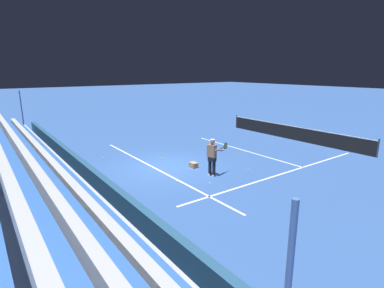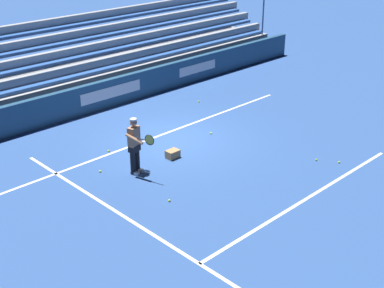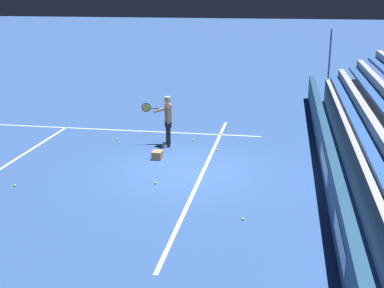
{
  "view_description": "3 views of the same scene",
  "coord_description": "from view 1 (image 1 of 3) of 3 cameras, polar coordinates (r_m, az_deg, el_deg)",
  "views": [
    {
      "loc": [
        12.29,
        -7.3,
        4.7
      ],
      "look_at": [
        0.41,
        1.38,
        1.06
      ],
      "focal_mm": 28.0,
      "sensor_mm": 36.0,
      "label": 1
    },
    {
      "loc": [
        10.96,
        12.32,
        7.32
      ],
      "look_at": [
        0.9,
        1.96,
        0.75
      ],
      "focal_mm": 50.0,
      "sensor_mm": 36.0,
      "label": 2
    },
    {
      "loc": [
        -14.7,
        -2.71,
        5.21
      ],
      "look_at": [
        0.71,
        -0.04,
        0.61
      ],
      "focal_mm": 50.0,
      "sensor_mm": 36.0,
      "label": 3
    }
  ],
  "objects": [
    {
      "name": "tennis_ball_near_player",
      "position": [
        19.13,
        2.69,
        -0.25
      ],
      "size": [
        0.07,
        0.07,
        0.07
      ],
      "primitive_type": "sphere",
      "color": "#CCE533",
      "rests_on": "ground"
    },
    {
      "name": "tennis_player",
      "position": [
        13.55,
        3.94,
        -2.47
      ],
      "size": [
        0.59,
        1.06,
        1.71
      ],
      "color": "black",
      "rests_on": "ground"
    },
    {
      "name": "tennis_ball_toward_net",
      "position": [
        14.79,
        10.67,
        -4.76
      ],
      "size": [
        0.07,
        0.07,
        0.07
      ],
      "primitive_type": "sphere",
      "color": "#CCE533",
      "rests_on": "ground"
    },
    {
      "name": "tennis_ball_on_baseline",
      "position": [
        12.81,
        3.43,
        -7.5
      ],
      "size": [
        0.07,
        0.07,
        0.07
      ],
      "primitive_type": "sphere",
      "color": "#CCE533",
      "rests_on": "ground"
    },
    {
      "name": "tennis_ball_far_right",
      "position": [
        19.76,
        3.36,
        0.2
      ],
      "size": [
        0.07,
        0.07,
        0.07
      ],
      "primitive_type": "sphere",
      "color": "#CCE533",
      "rests_on": "ground"
    },
    {
      "name": "tennis_ball_midcourt",
      "position": [
        13.04,
        -2.89,
        -7.11
      ],
      "size": [
        0.07,
        0.07,
        0.07
      ],
      "primitive_type": "sphere",
      "color": "#CCE533",
      "rests_on": "ground"
    },
    {
      "name": "tennis_ball_far_left",
      "position": [
        16.42,
        -5.6,
        -2.7
      ],
      "size": [
        0.07,
        0.07,
        0.07
      ],
      "primitive_type": "sphere",
      "color": "#CCE533",
      "rests_on": "ground"
    },
    {
      "name": "court_sideline_white",
      "position": [
        14.72,
        17.06,
        -5.36
      ],
      "size": [
        0.1,
        12.0,
        0.01
      ],
      "primitive_type": "cube",
      "color": "white",
      "rests_on": "ground"
    },
    {
      "name": "bleacher_stand",
      "position": [
        12.95,
        -29.82,
        -5.74
      ],
      "size": [
        21.86,
        3.2,
        3.4
      ],
      "color": "#9EA3A8",
      "rests_on": "ground"
    },
    {
      "name": "tennis_net",
      "position": [
        21.89,
        18.59,
        2.07
      ],
      "size": [
        11.09,
        0.09,
        1.07
      ],
      "color": "#33383D",
      "rests_on": "ground"
    },
    {
      "name": "tennis_ball_by_box",
      "position": [
        17.09,
        -16.43,
        -2.55
      ],
      "size": [
        0.07,
        0.07,
        0.07
      ],
      "primitive_type": "sphere",
      "color": "#CCE533",
      "rests_on": "ground"
    },
    {
      "name": "ball_box_cardboard",
      "position": [
        14.87,
        0.31,
        -4.02
      ],
      "size": [
        0.4,
        0.3,
        0.26
      ],
      "primitive_type": "cube",
      "rotation": [
        0.0,
        0.0,
        0.0
      ],
      "color": "#A87F51",
      "rests_on": "ground"
    },
    {
      "name": "back_wall_sponsor_board",
      "position": [
        13.39,
        -20.23,
        -5.07
      ],
      "size": [
        23.01,
        0.25,
        1.1
      ],
      "color": "navy",
      "rests_on": "ground"
    },
    {
      "name": "ground_plane",
      "position": [
        15.05,
        -5.18,
        -4.37
      ],
      "size": [
        160.0,
        160.0,
        0.0
      ],
      "primitive_type": "plane",
      "color": "#2D5193"
    },
    {
      "name": "court_service_line_white",
      "position": [
        18.36,
        9.68,
        -1.14
      ],
      "size": [
        8.22,
        0.1,
        0.01
      ],
      "primitive_type": "cube",
      "color": "white",
      "rests_on": "ground"
    },
    {
      "name": "court_baseline_white",
      "position": [
        14.81,
        -6.84,
        -4.71
      ],
      "size": [
        12.0,
        0.1,
        0.01
      ],
      "primitive_type": "cube",
      "color": "white",
      "rests_on": "ground"
    }
  ]
}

